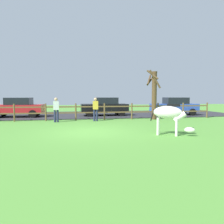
{
  "coord_description": "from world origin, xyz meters",
  "views": [
    {
      "loc": [
        -0.72,
        -10.39,
        1.78
      ],
      "look_at": [
        1.33,
        1.3,
        0.86
      ],
      "focal_mm": 34.14,
      "sensor_mm": 36.0,
      "label": 1
    }
  ],
  "objects_px": {
    "parked_car_black": "(105,106)",
    "bare_tree": "(154,93)",
    "visitor_right_of_tree": "(56,109)",
    "zebra": "(169,115)",
    "crow_on_grass": "(191,129)",
    "parked_car_red": "(18,107)",
    "parked_car_blue": "(174,106)",
    "visitor_left_of_tree": "(96,108)"
  },
  "relations": [
    {
      "from": "parked_car_red",
      "to": "parked_car_blue",
      "type": "bearing_deg",
      "value": -1.78
    },
    {
      "from": "bare_tree",
      "to": "visitor_left_of_tree",
      "type": "distance_m",
      "value": 4.54
    },
    {
      "from": "visitor_left_of_tree",
      "to": "parked_car_red",
      "type": "bearing_deg",
      "value": 149.86
    },
    {
      "from": "crow_on_grass",
      "to": "parked_car_black",
      "type": "bearing_deg",
      "value": 109.5
    },
    {
      "from": "parked_car_blue",
      "to": "visitor_right_of_tree",
      "type": "relative_size",
      "value": 2.5
    },
    {
      "from": "crow_on_grass",
      "to": "visitor_right_of_tree",
      "type": "distance_m",
      "value": 8.55
    },
    {
      "from": "parked_car_blue",
      "to": "visitor_right_of_tree",
      "type": "bearing_deg",
      "value": -162.2
    },
    {
      "from": "parked_car_red",
      "to": "visitor_right_of_tree",
      "type": "xyz_separation_m",
      "value": [
        3.31,
        -3.62,
        0.06
      ]
    },
    {
      "from": "zebra",
      "to": "visitor_left_of_tree",
      "type": "height_order",
      "value": "visitor_left_of_tree"
    },
    {
      "from": "parked_car_black",
      "to": "zebra",
      "type": "bearing_deg",
      "value": -80.44
    },
    {
      "from": "zebra",
      "to": "visitor_right_of_tree",
      "type": "xyz_separation_m",
      "value": [
        -5.38,
        5.71,
        -0.02
      ]
    },
    {
      "from": "bare_tree",
      "to": "zebra",
      "type": "bearing_deg",
      "value": -104.93
    },
    {
      "from": "crow_on_grass",
      "to": "visitor_right_of_tree",
      "type": "relative_size",
      "value": 0.13
    },
    {
      "from": "zebra",
      "to": "parked_car_blue",
      "type": "distance_m",
      "value": 10.05
    },
    {
      "from": "parked_car_blue",
      "to": "parked_car_red",
      "type": "distance_m",
      "value": 13.31
    },
    {
      "from": "parked_car_red",
      "to": "visitor_right_of_tree",
      "type": "relative_size",
      "value": 2.47
    },
    {
      "from": "zebra",
      "to": "crow_on_grass",
      "type": "height_order",
      "value": "zebra"
    },
    {
      "from": "zebra",
      "to": "parked_car_red",
      "type": "bearing_deg",
      "value": 132.94
    },
    {
      "from": "parked_car_black",
      "to": "visitor_left_of_tree",
      "type": "xyz_separation_m",
      "value": [
        -1.14,
        -3.57,
        0.06
      ]
    },
    {
      "from": "bare_tree",
      "to": "parked_car_red",
      "type": "distance_m",
      "value": 10.86
    },
    {
      "from": "crow_on_grass",
      "to": "parked_car_blue",
      "type": "height_order",
      "value": "parked_car_blue"
    },
    {
      "from": "crow_on_grass",
      "to": "parked_car_black",
      "type": "relative_size",
      "value": 0.05
    },
    {
      "from": "parked_car_blue",
      "to": "visitor_right_of_tree",
      "type": "distance_m",
      "value": 10.5
    },
    {
      "from": "crow_on_grass",
      "to": "parked_car_blue",
      "type": "relative_size",
      "value": 0.05
    },
    {
      "from": "zebra",
      "to": "visitor_right_of_tree",
      "type": "bearing_deg",
      "value": 133.29
    },
    {
      "from": "bare_tree",
      "to": "visitor_right_of_tree",
      "type": "xyz_separation_m",
      "value": [
        -7.04,
        -0.53,
        -1.06
      ]
    },
    {
      "from": "parked_car_black",
      "to": "bare_tree",
      "type": "bearing_deg",
      "value": -44.66
    },
    {
      "from": "parked_car_black",
      "to": "parked_car_red",
      "type": "distance_m",
      "value": 7.1
    },
    {
      "from": "crow_on_grass",
      "to": "visitor_right_of_tree",
      "type": "xyz_separation_m",
      "value": [
        -6.89,
        5.01,
        0.78
      ]
    },
    {
      "from": "bare_tree",
      "to": "visitor_right_of_tree",
      "type": "height_order",
      "value": "bare_tree"
    },
    {
      "from": "parked_car_red",
      "to": "zebra",
      "type": "bearing_deg",
      "value": -47.06
    },
    {
      "from": "parked_car_black",
      "to": "parked_car_red",
      "type": "height_order",
      "value": "same"
    },
    {
      "from": "crow_on_grass",
      "to": "visitor_left_of_tree",
      "type": "bearing_deg",
      "value": 129.34
    },
    {
      "from": "zebra",
      "to": "parked_car_black",
      "type": "xyz_separation_m",
      "value": [
        -1.59,
        9.45,
        -0.08
      ]
    },
    {
      "from": "visitor_left_of_tree",
      "to": "zebra",
      "type": "bearing_deg",
      "value": -65.06
    },
    {
      "from": "visitor_left_of_tree",
      "to": "parked_car_black",
      "type": "bearing_deg",
      "value": 72.27
    },
    {
      "from": "bare_tree",
      "to": "parked_car_blue",
      "type": "xyz_separation_m",
      "value": [
        2.96,
        2.69,
        -1.12
      ]
    },
    {
      "from": "bare_tree",
      "to": "crow_on_grass",
      "type": "xyz_separation_m",
      "value": [
        -0.16,
        -5.53,
        -1.84
      ]
    },
    {
      "from": "parked_car_blue",
      "to": "zebra",
      "type": "bearing_deg",
      "value": -117.37
    },
    {
      "from": "crow_on_grass",
      "to": "parked_car_black",
      "type": "xyz_separation_m",
      "value": [
        -3.1,
        8.75,
        0.72
      ]
    },
    {
      "from": "parked_car_blue",
      "to": "bare_tree",
      "type": "bearing_deg",
      "value": -137.75
    },
    {
      "from": "visitor_left_of_tree",
      "to": "crow_on_grass",
      "type": "bearing_deg",
      "value": -50.66
    }
  ]
}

